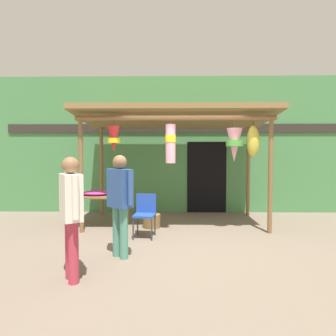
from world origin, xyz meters
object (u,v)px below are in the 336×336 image
flower_heap_on_table (96,193)px  folding_chair (145,211)px  display_table (99,199)px  shopper_by_bananas (120,197)px  wicker_basket_spare (152,221)px  vendor_in_orange (71,208)px

flower_heap_on_table → folding_chair: size_ratio=0.72×
display_table → shopper_by_bananas: (0.84, -1.93, 0.32)m
wicker_basket_spare → shopper_by_bananas: 2.03m
vendor_in_orange → shopper_by_bananas: bearing=60.4°
wicker_basket_spare → shopper_by_bananas: size_ratio=0.24×
display_table → vendor_in_orange: vendor_in_orange is taller
flower_heap_on_table → vendor_in_orange: (0.44, -2.75, 0.18)m
wicker_basket_spare → flower_heap_on_table: bearing=175.7°
shopper_by_bananas → display_table: bearing=113.5°
display_table → folding_chair: folding_chair is taller
flower_heap_on_table → vendor_in_orange: 2.79m
shopper_by_bananas → vendor_in_orange: bearing=-119.6°
flower_heap_on_table → shopper_by_bananas: (0.90, -1.92, 0.19)m
flower_heap_on_table → wicker_basket_spare: 1.41m
flower_heap_on_table → folding_chair: folding_chair is taller
flower_heap_on_table → display_table: bearing=7.5°
folding_chair → flower_heap_on_table: bearing=146.4°
wicker_basket_spare → vendor_in_orange: (-0.83, -2.65, 0.79)m
folding_chair → wicker_basket_spare: bearing=83.7°
folding_chair → wicker_basket_spare: size_ratio=2.13×
display_table → folding_chair: (1.12, -0.80, -0.13)m
folding_chair → vendor_in_orange: vendor_in_orange is taller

